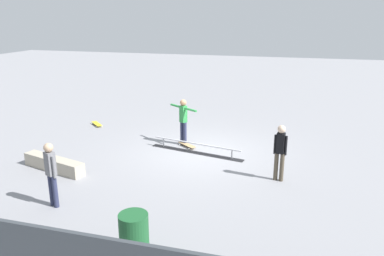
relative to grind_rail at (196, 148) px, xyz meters
name	(u,v)px	position (x,y,z in m)	size (l,w,h in m)	color
ground_plane	(201,152)	(-0.14, -0.08, -0.15)	(60.00, 60.00, 0.00)	gray
grind_rail	(196,148)	(0.00, 0.00, 0.00)	(3.28, 0.90, 0.35)	black
skate_ledge	(54,164)	(3.62, 2.52, 0.04)	(2.17, 0.38, 0.39)	#B2A893
skater_main	(183,119)	(0.64, -0.68, 0.79)	(1.14, 0.75, 1.62)	#2D3351
skateboard_main	(187,145)	(0.46, -0.48, -0.08)	(0.76, 0.64, 0.09)	tan
bystander_black_shirt	(280,150)	(-2.73, 1.46, 0.74)	(0.36, 0.22, 1.58)	brown
bystander_grey_shirt	(51,171)	(2.30, 4.38, 0.75)	(0.36, 0.25, 1.58)	#2D3351
loose_skateboard_yellow	(97,124)	(4.76, -1.97, -0.08)	(0.73, 0.69, 0.09)	yellow
trash_bin	(134,236)	(-0.34, 5.68, 0.30)	(0.55, 0.55, 0.89)	#1E592D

